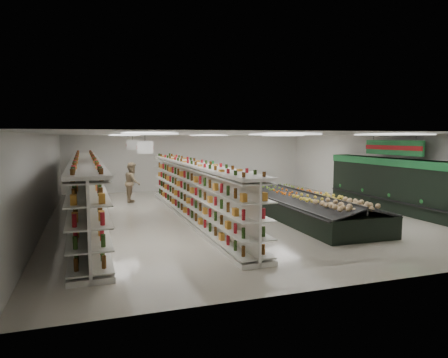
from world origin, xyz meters
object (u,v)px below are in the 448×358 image
object	(u,v)px
gondola_left	(86,194)
shopper_main	(251,199)
gondola_center	(193,193)
produce_island	(307,207)
shopper_background	(132,182)
soda_endcap	(203,181)

from	to	relation	value
gondola_left	shopper_main	world-z (taller)	gondola_left
gondola_center	produce_island	distance (m)	4.32
shopper_main	shopper_background	xyz separation A→B (m)	(-3.33, 6.71, -0.02)
produce_island	shopper_main	world-z (taller)	shopper_main
gondola_left	soda_endcap	distance (m)	7.21
soda_endcap	shopper_main	world-z (taller)	shopper_main
produce_island	soda_endcap	distance (m)	6.97
produce_island	shopper_background	size ratio (longest dim) A/B	3.75
produce_island	shopper_background	bearing A→B (deg)	133.07
produce_island	soda_endcap	xyz separation A→B (m)	(-2.25, 6.59, 0.36)
gondola_center	gondola_left	bearing A→B (deg)	171.43
soda_endcap	shopper_background	bearing A→B (deg)	-174.12
soda_endcap	gondola_left	bearing A→B (deg)	-140.83
gondola_left	produce_island	xyz separation A→B (m)	(7.84, -2.03, -0.57)
produce_island	shopper_main	distance (m)	2.58
produce_island	shopper_background	distance (m)	8.53
shopper_background	produce_island	bearing A→B (deg)	-128.68
produce_island	shopper_background	world-z (taller)	shopper_background
soda_endcap	shopper_background	distance (m)	3.58
gondola_center	shopper_background	world-z (taller)	gondola_center
gondola_left	produce_island	world-z (taller)	gondola_left
gondola_center	shopper_background	xyz separation A→B (m)	(-1.80, 4.71, -0.03)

